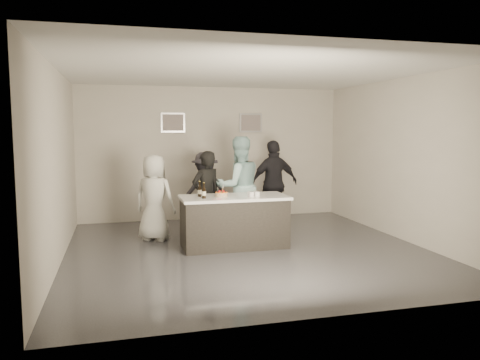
{
  "coord_description": "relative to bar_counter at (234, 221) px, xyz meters",
  "views": [
    {
      "loc": [
        -2.1,
        -7.54,
        2.06
      ],
      "look_at": [
        0.0,
        0.5,
        1.15
      ],
      "focal_mm": 35.0,
      "sensor_mm": 36.0,
      "label": 1
    }
  ],
  "objects": [
    {
      "name": "floor",
      "position": [
        0.17,
        -0.26,
        -0.45
      ],
      "size": [
        6.0,
        6.0,
        0.0
      ],
      "primitive_type": "plane",
      "color": "#3D3D42",
      "rests_on": "ground"
    },
    {
      "name": "ceiling",
      "position": [
        0.17,
        -0.26,
        2.55
      ],
      "size": [
        6.0,
        6.0,
        0.0
      ],
      "primitive_type": "plane",
      "rotation": [
        3.14,
        0.0,
        0.0
      ],
      "color": "white"
    },
    {
      "name": "wall_back",
      "position": [
        0.17,
        2.74,
        1.05
      ],
      "size": [
        6.0,
        0.04,
        3.0
      ],
      "primitive_type": "cube",
      "color": "beige",
      "rests_on": "ground"
    },
    {
      "name": "wall_front",
      "position": [
        0.17,
        -3.26,
        1.05
      ],
      "size": [
        6.0,
        0.04,
        3.0
      ],
      "primitive_type": "cube",
      "color": "beige",
      "rests_on": "ground"
    },
    {
      "name": "wall_left",
      "position": [
        -2.83,
        -0.26,
        1.05
      ],
      "size": [
        0.04,
        6.0,
        3.0
      ],
      "primitive_type": "cube",
      "color": "beige",
      "rests_on": "ground"
    },
    {
      "name": "wall_right",
      "position": [
        3.17,
        -0.26,
        1.05
      ],
      "size": [
        0.04,
        6.0,
        3.0
      ],
      "primitive_type": "cube",
      "color": "beige",
      "rests_on": "ground"
    },
    {
      "name": "picture_left",
      "position": [
        -0.73,
        2.71,
        1.75
      ],
      "size": [
        0.54,
        0.04,
        0.44
      ],
      "primitive_type": "cube",
      "color": "#B2B2B7",
      "rests_on": "wall_back"
    },
    {
      "name": "picture_right",
      "position": [
        1.07,
        2.71,
        1.75
      ],
      "size": [
        0.54,
        0.04,
        0.44
      ],
      "primitive_type": "cube",
      "color": "#B2B2B7",
      "rests_on": "wall_back"
    },
    {
      "name": "bar_counter",
      "position": [
        0.0,
        0.0,
        0.0
      ],
      "size": [
        1.86,
        0.86,
        0.9
      ],
      "primitive_type": "cube",
      "color": "white",
      "rests_on": "ground"
    },
    {
      "name": "cake",
      "position": [
        -0.23,
        -0.01,
        0.49
      ],
      "size": [
        0.21,
        0.21,
        0.07
      ],
      "primitive_type": "cylinder",
      "color": "orange",
      "rests_on": "bar_counter"
    },
    {
      "name": "beer_bottle_a",
      "position": [
        -0.59,
        0.07,
        0.58
      ],
      "size": [
        0.07,
        0.07,
        0.26
      ],
      "primitive_type": "cylinder",
      "color": "black",
      "rests_on": "bar_counter"
    },
    {
      "name": "beer_bottle_b",
      "position": [
        -0.56,
        -0.14,
        0.58
      ],
      "size": [
        0.07,
        0.07,
        0.26
      ],
      "primitive_type": "cylinder",
      "color": "black",
      "rests_on": "bar_counter"
    },
    {
      "name": "tumbler_cluster",
      "position": [
        0.33,
        -0.07,
        0.49
      ],
      "size": [
        0.19,
        0.19,
        0.08
      ],
      "primitive_type": "cube",
      "color": "gold",
      "rests_on": "bar_counter"
    },
    {
      "name": "candles",
      "position": [
        -0.36,
        -0.3,
        0.45
      ],
      "size": [
        0.24,
        0.08,
        0.01
      ],
      "primitive_type": "cube",
      "color": "pink",
      "rests_on": "bar_counter"
    },
    {
      "name": "person_main_black",
      "position": [
        -0.35,
        0.75,
        0.38
      ],
      "size": [
        0.71,
        0.61,
        1.65
      ],
      "primitive_type": "imported",
      "rotation": [
        0.0,
        0.0,
        3.56
      ],
      "color": "black",
      "rests_on": "ground"
    },
    {
      "name": "person_main_blue",
      "position": [
        0.3,
        0.85,
        0.51
      ],
      "size": [
        1.02,
        0.85,
        1.92
      ],
      "primitive_type": "imported",
      "rotation": [
        0.0,
        0.0,
        3.28
      ],
      "color": "#98C4C6",
      "rests_on": "ground"
    },
    {
      "name": "person_guest_left",
      "position": [
        -1.31,
        0.86,
        0.35
      ],
      "size": [
        0.93,
        0.84,
        1.59
      ],
      "primitive_type": "imported",
      "rotation": [
        0.0,
        0.0,
        2.59
      ],
      "color": "silver",
      "rests_on": "ground"
    },
    {
      "name": "person_guest_right",
      "position": [
        1.26,
        1.55,
        0.46
      ],
      "size": [
        1.12,
        0.58,
        1.82
      ],
      "primitive_type": "imported",
      "rotation": [
        0.0,
        0.0,
        3.27
      ],
      "color": "black",
      "rests_on": "ground"
    },
    {
      "name": "person_guest_back",
      "position": [
        -0.18,
        1.86,
        0.34
      ],
      "size": [
        1.12,
        0.79,
        1.58
      ],
      "primitive_type": "imported",
      "rotation": [
        0.0,
        0.0,
        3.36
      ],
      "color": "#312F38",
      "rests_on": "ground"
    }
  ]
}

